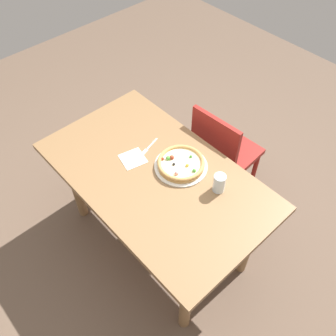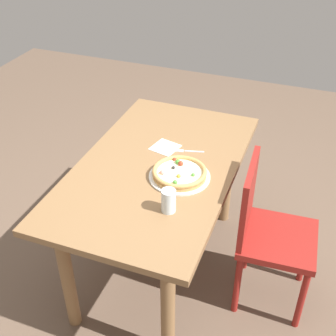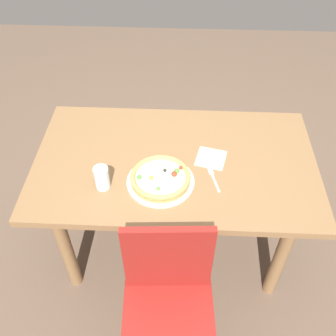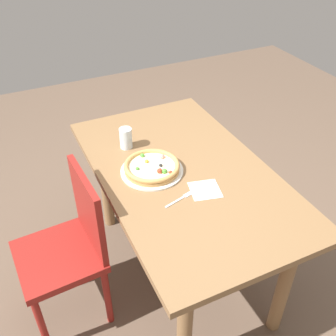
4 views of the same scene
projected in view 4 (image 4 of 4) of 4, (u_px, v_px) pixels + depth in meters
The scene contains 8 objects.
ground_plane at pixel (181, 267), 2.44m from camera, with size 6.00×6.00×0.00m, color brown.
dining_table at pixel (183, 188), 2.05m from camera, with size 1.41×0.83×0.76m.
chair_near at pixel (70, 246), 1.93m from camera, with size 0.42×0.42×0.89m.
plate at pixel (152, 171), 1.98m from camera, with size 0.32×0.32×0.01m, color silver.
pizza at pixel (152, 167), 1.96m from camera, with size 0.28×0.28×0.05m.
fork at pixel (182, 198), 1.81m from camera, with size 0.06×0.16×0.00m.
drinking_glass at pixel (126, 138), 2.12m from camera, with size 0.07×0.07×0.12m, color silver.
napkin at pixel (205, 190), 1.86m from camera, with size 0.14×0.14×0.00m, color white.
Camera 4 is at (1.39, -0.75, 1.96)m, focal length 41.67 mm.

